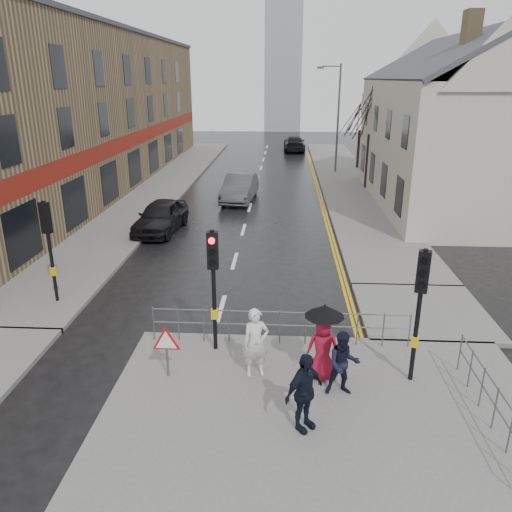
# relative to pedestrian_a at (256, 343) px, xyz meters

# --- Properties ---
(ground) EXTENTS (120.00, 120.00, 0.00)m
(ground) POSITION_rel_pedestrian_a_xyz_m (-1.38, 0.99, -1.02)
(ground) COLOR black
(ground) RESTS_ON ground
(near_pavement) EXTENTS (10.00, 9.00, 0.14)m
(near_pavement) POSITION_rel_pedestrian_a_xyz_m (1.62, -2.51, -0.95)
(near_pavement) COLOR #605E5B
(near_pavement) RESTS_ON ground
(left_pavement) EXTENTS (4.00, 44.00, 0.14)m
(left_pavement) POSITION_rel_pedestrian_a_xyz_m (-7.88, 23.99, -0.95)
(left_pavement) COLOR #605E5B
(left_pavement) RESTS_ON ground
(right_pavement) EXTENTS (4.00, 40.00, 0.14)m
(right_pavement) POSITION_rel_pedestrian_a_xyz_m (5.12, 25.99, -0.95)
(right_pavement) COLOR #605E5B
(right_pavement) RESTS_ON ground
(pavement_bridge_right) EXTENTS (4.00, 4.20, 0.14)m
(pavement_bridge_right) POSITION_rel_pedestrian_a_xyz_m (5.12, 3.99, -0.95)
(pavement_bridge_right) COLOR #605E5B
(pavement_bridge_right) RESTS_ON ground
(building_left_terrace) EXTENTS (8.00, 42.00, 10.00)m
(building_left_terrace) POSITION_rel_pedestrian_a_xyz_m (-13.38, 22.99, 3.98)
(building_left_terrace) COLOR olive
(building_left_terrace) RESTS_ON ground
(building_right_cream) EXTENTS (9.00, 16.40, 10.10)m
(building_right_cream) POSITION_rel_pedestrian_a_xyz_m (10.62, 18.99, 3.76)
(building_right_cream) COLOR #BDB7A5
(building_right_cream) RESTS_ON ground
(church_tower) EXTENTS (5.00, 5.00, 18.00)m
(church_tower) POSITION_rel_pedestrian_a_xyz_m (0.12, 62.99, 7.98)
(church_tower) COLOR #919499
(church_tower) RESTS_ON ground
(traffic_signal_near_left) EXTENTS (0.28, 0.27, 3.40)m
(traffic_signal_near_left) POSITION_rel_pedestrian_a_xyz_m (-1.18, 1.18, 1.43)
(traffic_signal_near_left) COLOR black
(traffic_signal_near_left) RESTS_ON near_pavement
(traffic_signal_near_right) EXTENTS (0.34, 0.33, 3.40)m
(traffic_signal_near_right) POSITION_rel_pedestrian_a_xyz_m (3.82, -0.02, 1.43)
(traffic_signal_near_right) COLOR black
(traffic_signal_near_right) RESTS_ON near_pavement
(traffic_signal_far_left) EXTENTS (0.34, 0.33, 3.40)m
(traffic_signal_far_left) POSITION_rel_pedestrian_a_xyz_m (-6.88, 3.99, 1.43)
(traffic_signal_far_left) COLOR black
(traffic_signal_far_left) RESTS_ON left_pavement
(guard_railing_front) EXTENTS (7.14, 0.04, 1.00)m
(guard_railing_front) POSITION_rel_pedestrian_a_xyz_m (0.57, 1.59, -0.17)
(guard_railing_front) COLOR #595B5E
(guard_railing_front) RESTS_ON near_pavement
(guard_railing_side) EXTENTS (0.04, 4.54, 1.00)m
(guard_railing_side) POSITION_rel_pedestrian_a_xyz_m (5.12, -1.76, -0.18)
(guard_railing_side) COLOR #595B5E
(guard_railing_side) RESTS_ON near_pavement
(warning_sign) EXTENTS (0.80, 0.07, 1.35)m
(warning_sign) POSITION_rel_pedestrian_a_xyz_m (-2.18, -0.22, 0.02)
(warning_sign) COLOR #595B5E
(warning_sign) RESTS_ON near_pavement
(street_lamp) EXTENTS (1.83, 0.25, 8.00)m
(street_lamp) POSITION_rel_pedestrian_a_xyz_m (4.44, 28.99, 3.68)
(street_lamp) COLOR #595B5E
(street_lamp) RESTS_ON right_pavement
(tree_near) EXTENTS (2.40, 2.40, 6.58)m
(tree_near) POSITION_rel_pedestrian_a_xyz_m (6.12, 22.99, 4.11)
(tree_near) COLOR black
(tree_near) RESTS_ON right_pavement
(tree_far) EXTENTS (2.40, 2.40, 5.64)m
(tree_far) POSITION_rel_pedestrian_a_xyz_m (6.62, 30.99, 3.40)
(tree_far) COLOR black
(tree_far) RESTS_ON right_pavement
(pedestrian_a) EXTENTS (0.74, 0.59, 1.77)m
(pedestrian_a) POSITION_rel_pedestrian_a_xyz_m (0.00, 0.00, 0.00)
(pedestrian_a) COLOR silver
(pedestrian_a) RESTS_ON near_pavement
(pedestrian_b) EXTENTS (0.82, 0.66, 1.59)m
(pedestrian_b) POSITION_rel_pedestrian_a_xyz_m (2.06, -0.70, -0.09)
(pedestrian_b) COLOR black
(pedestrian_b) RESTS_ON near_pavement
(pedestrian_with_umbrella) EXTENTS (0.96, 0.96, 1.97)m
(pedestrian_with_umbrella) POSITION_rel_pedestrian_a_xyz_m (1.63, -0.07, 0.21)
(pedestrian_with_umbrella) COLOR maroon
(pedestrian_with_umbrella) RESTS_ON near_pavement
(pedestrian_d) EXTENTS (1.05, 1.03, 1.78)m
(pedestrian_d) POSITION_rel_pedestrian_a_xyz_m (1.12, -2.00, 0.00)
(pedestrian_d) COLOR black
(pedestrian_d) RESTS_ON near_pavement
(car_parked) EXTENTS (2.25, 4.67, 1.54)m
(car_parked) POSITION_rel_pedestrian_a_xyz_m (-5.38, 12.46, -0.26)
(car_parked) COLOR black
(car_parked) RESTS_ON ground
(car_mid) EXTENTS (2.10, 4.97, 1.59)m
(car_mid) POSITION_rel_pedestrian_a_xyz_m (-2.11, 19.18, -0.23)
(car_mid) COLOR #3D3F41
(car_mid) RESTS_ON ground
(car_far) EXTENTS (2.24, 5.27, 1.52)m
(car_far) POSITION_rel_pedestrian_a_xyz_m (1.54, 41.30, -0.27)
(car_far) COLOR black
(car_far) RESTS_ON ground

